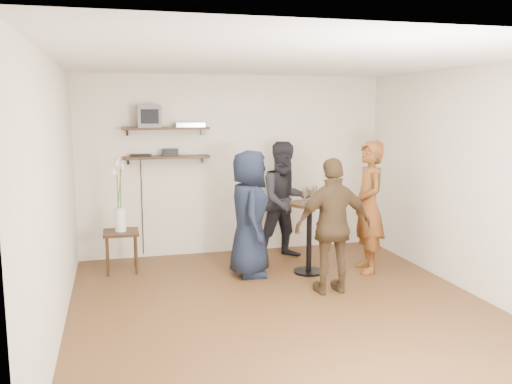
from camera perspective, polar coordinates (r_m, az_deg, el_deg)
room at (r=5.58m, az=3.23°, el=0.24°), size 4.58×5.08×2.68m
shelf_upper at (r=7.66m, az=-9.50°, el=6.62°), size 1.20×0.25×0.04m
shelf_lower at (r=7.69m, az=-9.42°, el=3.64°), size 1.20×0.25×0.04m
crt_monitor at (r=7.64m, az=-11.20°, el=7.83°), size 0.32×0.30×0.30m
dvd_deck at (r=7.70m, az=-6.99°, el=7.04°), size 0.40×0.24×0.06m
radio at (r=7.69m, az=-9.03°, el=4.16°), size 0.22×0.10×0.10m
power_strip at (r=7.71m, az=-12.03°, el=3.83°), size 0.30×0.05×0.03m
side_table at (r=7.31m, az=-14.02°, el=-4.70°), size 0.45×0.45×0.54m
vase_lilies at (r=7.23m, az=-14.15°, el=-1.59°), size 0.20×0.20×1.00m
drinks_table at (r=7.04m, az=5.63°, el=-3.79°), size 0.51×0.51×0.93m
wine_glass_fl at (r=6.90m, az=5.15°, el=-0.03°), size 0.07×0.07×0.21m
wine_glass_fr at (r=6.95m, az=6.16°, el=0.10°), size 0.07×0.07×0.22m
wine_glass_bl at (r=7.02m, az=5.27°, el=0.01°), size 0.06×0.06×0.19m
wine_glass_br at (r=6.99m, az=5.89°, el=0.05°), size 0.07×0.07×0.20m
person_plaid at (r=7.19m, az=11.75°, el=-1.54°), size 0.50×0.68×1.72m
person_dark at (r=7.69m, az=3.11°, el=-0.89°), size 0.87×0.71×1.67m
person_navy at (r=6.87m, az=-0.71°, el=-2.28°), size 0.61×0.85×1.61m
person_brown at (r=6.29m, az=8.15°, el=-3.59°), size 0.92×0.39×1.58m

